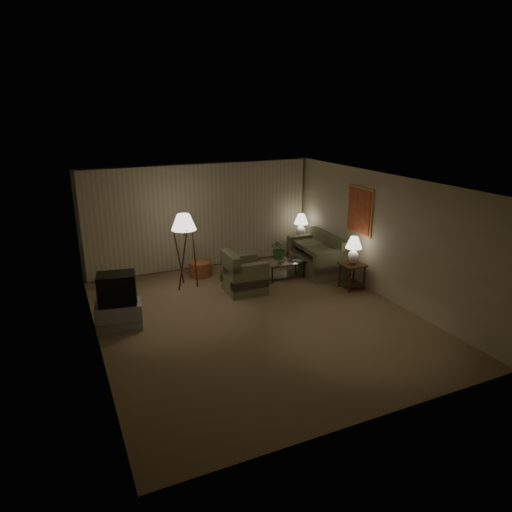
# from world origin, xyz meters

# --- Properties ---
(ground) EXTENTS (7.00, 7.00, 0.00)m
(ground) POSITION_xyz_m (0.00, 0.00, 0.00)
(ground) COLOR olive
(ground) RESTS_ON ground
(room_shell) EXTENTS (6.04, 7.02, 2.72)m
(room_shell) POSITION_xyz_m (0.02, 1.51, 1.75)
(room_shell) COLOR beige
(room_shell) RESTS_ON ground
(sofa) EXTENTS (1.83, 1.10, 0.76)m
(sofa) POSITION_xyz_m (2.50, 1.86, 0.38)
(sofa) COLOR #6A6C4C
(sofa) RESTS_ON ground
(armchair) EXTENTS (0.95, 0.90, 0.75)m
(armchair) POSITION_xyz_m (0.32, 1.38, 0.37)
(armchair) COLOR #6A6C4C
(armchair) RESTS_ON ground
(side_table_near) EXTENTS (0.50, 0.50, 0.60)m
(side_table_near) POSITION_xyz_m (2.65, 0.51, 0.41)
(side_table_near) COLOR #371A0F
(side_table_near) RESTS_ON ground
(side_table_far) EXTENTS (0.44, 0.37, 0.60)m
(side_table_far) POSITION_xyz_m (2.65, 2.90, 0.39)
(side_table_far) COLOR #371A0F
(side_table_far) RESTS_ON ground
(table_lamp_near) EXTENTS (0.37, 0.37, 0.64)m
(table_lamp_near) POSITION_xyz_m (2.65, 0.51, 0.98)
(table_lamp_near) COLOR white
(table_lamp_near) RESTS_ON side_table_near
(table_lamp_far) EXTENTS (0.39, 0.39, 0.67)m
(table_lamp_far) POSITION_xyz_m (2.65, 2.90, 1.00)
(table_lamp_far) COLOR white
(table_lamp_far) RESTS_ON side_table_far
(coffee_table) EXTENTS (1.00, 0.55, 0.41)m
(coffee_table) POSITION_xyz_m (1.56, 1.76, 0.28)
(coffee_table) COLOR silver
(coffee_table) RESTS_ON ground
(tv_cabinet) EXTENTS (1.03, 0.82, 0.50)m
(tv_cabinet) POSITION_xyz_m (-2.55, 0.70, 0.25)
(tv_cabinet) COLOR #979799
(tv_cabinet) RESTS_ON ground
(crt_tv) EXTENTS (0.85, 0.72, 0.58)m
(crt_tv) POSITION_xyz_m (-2.55, 0.70, 0.79)
(crt_tv) COLOR black
(crt_tv) RESTS_ON tv_cabinet
(floor_lamp) EXTENTS (0.56, 0.56, 1.74)m
(floor_lamp) POSITION_xyz_m (-0.81, 2.17, 0.91)
(floor_lamp) COLOR #371A0F
(floor_lamp) RESTS_ON ground
(ottoman) EXTENTS (0.73, 0.73, 0.37)m
(ottoman) POSITION_xyz_m (-0.30, 2.75, 0.18)
(ottoman) COLOR #A65838
(ottoman) RESTS_ON ground
(vase) EXTENTS (0.18, 0.18, 0.15)m
(vase) POSITION_xyz_m (1.41, 1.76, 0.49)
(vase) COLOR white
(vase) RESTS_ON coffee_table
(flowers) EXTENTS (0.51, 0.46, 0.51)m
(flowers) POSITION_xyz_m (1.41, 1.76, 0.82)
(flowers) COLOR #417D37
(flowers) RESTS_ON vase
(book) EXTENTS (0.24, 0.27, 0.02)m
(book) POSITION_xyz_m (1.81, 1.66, 0.42)
(book) COLOR olive
(book) RESTS_ON coffee_table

